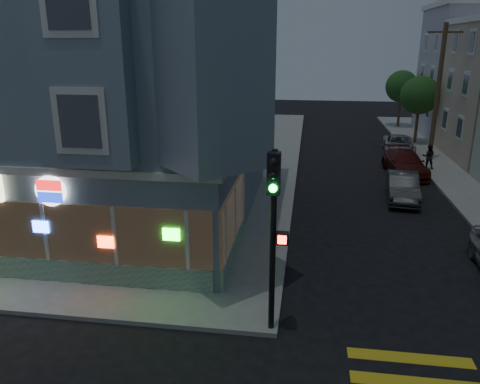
% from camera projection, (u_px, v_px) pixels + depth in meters
% --- Properties ---
extents(ground, '(120.00, 120.00, 0.00)m').
position_uv_depth(ground, '(150.00, 376.00, 11.58)').
color(ground, black).
rests_on(ground, ground).
extents(sidewalk_nw, '(33.00, 42.00, 0.15)m').
position_uv_depth(sidewalk_nw, '(78.00, 152.00, 35.12)').
color(sidewalk_nw, gray).
rests_on(sidewalk_nw, ground).
extents(corner_building, '(14.60, 14.60, 11.40)m').
position_uv_depth(corner_building, '(94.00, 91.00, 21.00)').
color(corner_building, slate).
rests_on(corner_building, sidewalk_nw).
extents(utility_pole, '(2.20, 0.30, 9.00)m').
position_uv_depth(utility_pole, '(438.00, 92.00, 31.06)').
color(utility_pole, '#4C3826').
rests_on(utility_pole, sidewalk_ne).
extents(street_tree_near, '(3.00, 3.00, 5.30)m').
position_uv_depth(street_tree_near, '(420.00, 95.00, 36.95)').
color(street_tree_near, '#4C3826').
rests_on(street_tree_near, sidewalk_ne).
extents(street_tree_far, '(3.00, 3.00, 5.30)m').
position_uv_depth(street_tree_far, '(402.00, 87.00, 44.49)').
color(street_tree_far, '#4C3826').
rests_on(street_tree_far, sidewalk_ne).
extents(pedestrian_a, '(0.83, 0.69, 1.57)m').
position_uv_depth(pedestrian_a, '(429.00, 157.00, 29.96)').
color(pedestrian_a, black).
rests_on(pedestrian_a, sidewalk_ne).
extents(parked_car_b, '(1.89, 4.39, 1.41)m').
position_uv_depth(parked_car_b, '(403.00, 187.00, 24.38)').
color(parked_car_b, '#383C3E').
rests_on(parked_car_b, ground).
extents(parked_car_c, '(2.47, 5.17, 1.46)m').
position_uv_depth(parked_car_c, '(405.00, 163.00, 29.13)').
color(parked_car_c, '#581814').
rests_on(parked_car_c, ground).
extents(parked_car_d, '(2.56, 4.83, 1.29)m').
position_uv_depth(parked_car_d, '(399.00, 144.00, 34.93)').
color(parked_car_d, '#ABB2B6').
rests_on(parked_car_d, ground).
extents(traffic_signal, '(0.60, 0.58, 5.17)m').
position_uv_depth(traffic_signal, '(274.00, 214.00, 12.12)').
color(traffic_signal, black).
rests_on(traffic_signal, sidewalk_nw).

